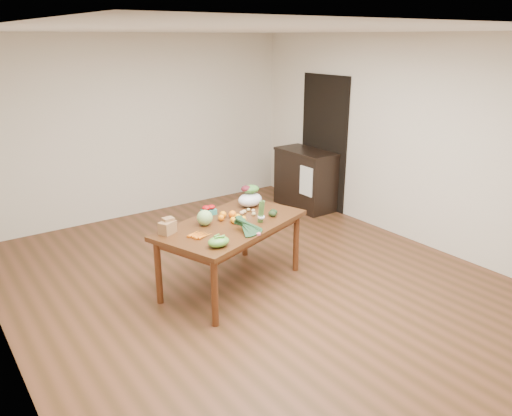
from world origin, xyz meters
TOP-DOWN VIEW (x-y plane):
  - floor at (0.00, 0.00)m, footprint 6.00×6.00m
  - ceiling at (0.00, 0.00)m, footprint 5.00×6.00m
  - room_walls at (0.00, 0.00)m, footprint 5.02×6.02m
  - dining_table at (-0.23, 0.12)m, footprint 1.85×1.40m
  - doorway_dark at (2.48, 1.60)m, footprint 0.02×1.00m
  - cabinet at (2.22, 1.72)m, footprint 0.52×1.02m
  - dish_towel at (1.96, 1.40)m, footprint 0.02×0.28m
  - paper_bag at (-0.92, 0.23)m, footprint 0.26×0.24m
  - cabbage at (-0.49, 0.22)m, footprint 0.17×0.17m
  - strawberry_basket_a at (-0.33, 0.47)m, footprint 0.13×0.13m
  - strawberry_basket_b at (-0.26, 0.47)m, footprint 0.12×0.12m
  - orange_a at (-0.28, 0.23)m, footprint 0.07×0.07m
  - orange_b at (-0.22, 0.30)m, footprint 0.08×0.08m
  - orange_c at (-0.13, 0.23)m, footprint 0.08×0.08m
  - mandarin_cluster at (-0.16, 0.08)m, footprint 0.23×0.23m
  - carrots at (-0.69, -0.02)m, footprint 0.27×0.25m
  - snap_pea_bag at (-0.67, -0.35)m, footprint 0.22×0.16m
  - kale_bunch at (-0.22, -0.24)m, footprint 0.43×0.48m
  - asparagus_bundle at (0.04, -0.07)m, footprint 0.11×0.14m
  - potato_a at (0.05, 0.28)m, footprint 0.05×0.05m
  - potato_b at (0.10, 0.15)m, footprint 0.05×0.05m
  - potato_c at (0.14, 0.31)m, footprint 0.04×0.04m
  - potato_d at (0.00, 0.25)m, footprint 0.06×0.05m
  - potato_e at (0.16, 0.25)m, footprint 0.05×0.04m
  - avocado_a at (0.25, 0.01)m, footprint 0.09×0.11m
  - avocado_b at (0.30, 0.06)m, footprint 0.09×0.11m
  - salad_bag at (0.25, 0.44)m, footprint 0.36×0.31m

SIDE VIEW (x-z plane):
  - floor at x=0.00m, z-range 0.00..0.00m
  - dining_table at x=-0.23m, z-range 0.00..0.75m
  - cabinet at x=2.22m, z-range 0.00..0.94m
  - dish_towel at x=1.96m, z-range 0.33..0.78m
  - carrots at x=-0.69m, z-range 0.75..0.78m
  - potato_c at x=0.14m, z-range 0.75..0.79m
  - potato_e at x=0.16m, z-range 0.75..0.79m
  - potato_b at x=0.10m, z-range 0.75..0.79m
  - potato_a at x=0.05m, z-range 0.75..0.79m
  - potato_d at x=0.00m, z-range 0.75..0.80m
  - avocado_b at x=0.30m, z-range 0.75..0.81m
  - avocado_a at x=0.25m, z-range 0.75..0.82m
  - orange_a at x=-0.28m, z-range 0.75..0.82m
  - orange_b at x=-0.22m, z-range 0.75..0.83m
  - orange_c at x=-0.13m, z-range 0.75..0.83m
  - strawberry_basket_b at x=-0.26m, z-range 0.75..0.84m
  - strawberry_basket_a at x=-0.33m, z-range 0.75..0.84m
  - snap_pea_bag at x=-0.67m, z-range 0.75..0.85m
  - mandarin_cluster at x=-0.16m, z-range 0.75..0.85m
  - paper_bag at x=-0.92m, z-range 0.75..0.90m
  - kale_bunch at x=-0.22m, z-range 0.75..0.91m
  - cabbage at x=-0.49m, z-range 0.75..0.92m
  - salad_bag at x=0.25m, z-range 0.75..0.98m
  - asparagus_bundle at x=0.04m, z-range 0.75..1.00m
  - doorway_dark at x=2.48m, z-range 0.00..2.10m
  - room_walls at x=0.00m, z-range 0.00..2.70m
  - ceiling at x=0.00m, z-range 2.69..2.71m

